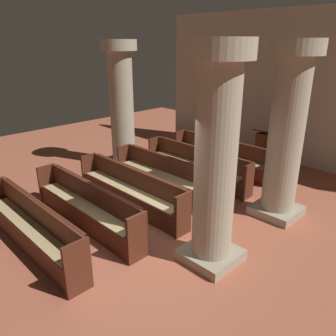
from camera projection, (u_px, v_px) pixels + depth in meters
The scene contains 14 objects.
ground_plane at pixel (147, 235), 6.55m from camera, with size 19.20×19.20×0.00m, color #AD5B42.
back_wall at pixel (300, 90), 9.74m from camera, with size 10.00×0.16×4.50m, color beige.
pew_row_0 at pixel (221, 154), 9.74m from camera, with size 3.34×0.47×0.89m.
pew_row_1 at pixel (196, 164), 8.99m from camera, with size 3.34×0.46×0.89m.
pew_row_2 at pixel (166, 175), 8.24m from camera, with size 3.34×0.47×0.89m.
pew_row_3 at pixel (130, 188), 7.49m from camera, with size 3.34×0.46×0.89m.
pew_row_4 at pixel (86, 205), 6.74m from camera, with size 3.34×0.46×0.89m.
pew_row_5 at pixel (31, 225), 5.99m from camera, with size 3.34×0.47×0.89m.
pillar_aisle_side at pixel (286, 131), 6.69m from camera, with size 1.01×1.01×3.64m.
pillar_far_side at pixel (122, 103), 9.75m from camera, with size 1.01×1.01×3.64m.
pillar_aisle_rear at pixel (216, 157), 5.16m from camera, with size 0.98×0.98×3.64m.
lectern at pixel (260, 149), 10.32m from camera, with size 0.48×0.45×1.08m.
hymn_book at pixel (206, 148), 8.84m from camera, with size 0.17×0.21×0.04m, color maroon.
kneeler_box_navy at pixel (213, 220), 6.88m from camera, with size 0.37×0.25×0.22m, color navy.
Camera 1 is at (4.30, -3.67, 3.58)m, focal length 35.45 mm.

